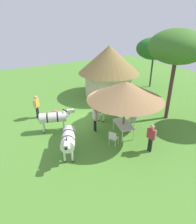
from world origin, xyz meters
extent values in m
plane|color=#528B31|center=(0.00, 0.00, 0.00)|extent=(36.00, 36.00, 0.00)
cylinder|color=beige|center=(-3.66, 4.07, 1.01)|extent=(4.14, 4.14, 2.02)
cone|color=olive|center=(-3.66, 4.07, 3.17)|extent=(5.29, 5.29, 2.30)
cylinder|color=brown|center=(2.58, 1.22, 1.16)|extent=(0.10, 0.10, 2.32)
cone|color=#967146|center=(2.58, 1.22, 2.84)|extent=(4.33, 4.33, 1.03)
cube|color=silver|center=(2.58, 1.22, 0.72)|extent=(1.72, 1.15, 0.04)
cylinder|color=silver|center=(1.95, 1.73, 0.35)|extent=(0.06, 0.06, 0.70)
cylinder|color=silver|center=(3.37, 1.39, 0.35)|extent=(0.06, 0.06, 0.70)
cylinder|color=silver|center=(1.80, 1.05, 0.35)|extent=(0.06, 0.06, 0.70)
cylinder|color=silver|center=(3.21, 0.72, 0.35)|extent=(0.06, 0.06, 0.70)
cube|color=silver|center=(3.20, 0.15, 0.45)|extent=(0.59, 0.58, 0.04)
cube|color=silver|center=(3.29, -0.02, 0.68)|extent=(0.40, 0.25, 0.45)
cylinder|color=silver|center=(2.94, 0.21, 0.23)|extent=(0.04, 0.04, 0.45)
cylinder|color=silver|center=(3.27, 0.40, 0.23)|extent=(0.04, 0.04, 0.45)
cylinder|color=silver|center=(3.12, -0.10, 0.23)|extent=(0.04, 0.04, 0.45)
cylinder|color=silver|center=(3.45, 0.09, 0.23)|extent=(0.04, 0.04, 0.45)
cube|color=silver|center=(2.02, 2.32, 0.45)|extent=(0.58, 0.57, 0.04)
cube|color=silver|center=(1.93, 2.49, 0.68)|extent=(0.41, 0.24, 0.45)
cylinder|color=silver|center=(2.27, 2.25, 0.23)|extent=(0.04, 0.04, 0.45)
cylinder|color=silver|center=(1.93, 2.08, 0.23)|extent=(0.04, 0.04, 0.45)
cylinder|color=silver|center=(2.11, 2.57, 0.23)|extent=(0.04, 0.04, 0.45)
cylinder|color=silver|center=(1.77, 2.40, 0.23)|extent=(0.04, 0.04, 0.45)
cylinder|color=black|center=(1.29, -0.03, 0.41)|extent=(0.12, 0.12, 0.82)
cylinder|color=black|center=(1.43, -0.05, 0.41)|extent=(0.12, 0.12, 0.82)
cube|color=beige|center=(1.36, -0.04, 1.10)|extent=(0.46, 0.24, 0.58)
cylinder|color=#9B7755|center=(1.11, -0.02, 1.12)|extent=(0.08, 0.08, 0.54)
cylinder|color=#9B7755|center=(1.61, -0.06, 1.12)|extent=(0.08, 0.08, 0.54)
sphere|color=#9B7755|center=(1.36, -0.04, 1.52)|extent=(0.22, 0.22, 0.22)
cylinder|color=black|center=(4.56, 1.49, 0.40)|extent=(0.12, 0.12, 0.80)
cylinder|color=black|center=(4.70, 1.51, 0.40)|extent=(0.12, 0.12, 0.80)
cube|color=#B23341|center=(4.63, 1.50, 1.08)|extent=(0.46, 0.26, 0.57)
cylinder|color=tan|center=(4.38, 1.46, 1.10)|extent=(0.08, 0.08, 0.53)
cylinder|color=tan|center=(4.87, 1.53, 1.10)|extent=(0.08, 0.08, 0.53)
sphere|color=tan|center=(4.63, 1.50, 1.49)|extent=(0.22, 0.22, 0.22)
cylinder|color=black|center=(-2.25, -2.65, 0.41)|extent=(0.12, 0.12, 0.83)
cylinder|color=black|center=(-2.15, -2.75, 0.41)|extent=(0.12, 0.12, 0.83)
cube|color=gold|center=(-2.20, -2.70, 1.12)|extent=(0.47, 0.46, 0.59)
cylinder|color=tan|center=(-2.38, -2.53, 1.14)|extent=(0.09, 0.09, 0.55)
cylinder|color=tan|center=(-2.02, -2.88, 1.14)|extent=(0.09, 0.09, 0.55)
sphere|color=tan|center=(-2.20, -2.70, 1.55)|extent=(0.22, 0.22, 0.22)
cube|color=#CE4648|center=(-1.94, -1.46, 0.22)|extent=(0.76, 0.75, 0.03)
cube|color=white|center=(-1.72, -1.63, 0.45)|extent=(0.74, 0.74, 0.33)
cube|color=beige|center=(-2.06, -1.70, 0.11)|extent=(0.49, 0.42, 0.22)
cube|color=beige|center=(-1.73, -1.29, 0.11)|extent=(0.49, 0.42, 0.22)
cylinder|color=silver|center=(0.07, 1.36, 1.04)|extent=(1.56, 1.65, 0.66)
cylinder|color=black|center=(0.29, 1.12, 1.04)|extent=(0.56, 0.50, 0.67)
cylinder|color=black|center=(-0.12, 1.58, 1.04)|extent=(0.56, 0.50, 0.67)
cylinder|color=silver|center=(-0.46, 1.97, 1.22)|extent=(0.58, 0.60, 0.50)
cube|color=silver|center=(-0.64, 2.18, 1.38)|extent=(0.40, 0.42, 0.20)
cube|color=black|center=(-0.76, 2.32, 1.35)|extent=(0.17, 0.17, 0.12)
cube|color=black|center=(-0.46, 1.97, 1.42)|extent=(0.27, 0.30, 0.28)
cylinder|color=silver|center=(-0.47, 1.71, 0.39)|extent=(0.11, 0.11, 0.79)
cylinder|color=black|center=(-0.47, 1.71, 0.03)|extent=(0.13, 0.13, 0.06)
cylinder|color=silver|center=(-0.20, 1.95, 0.39)|extent=(0.11, 0.11, 0.79)
cylinder|color=black|center=(-0.20, 1.95, 0.03)|extent=(0.13, 0.13, 0.06)
cylinder|color=silver|center=(0.34, 0.78, 0.39)|extent=(0.11, 0.11, 0.79)
cylinder|color=black|center=(0.34, 0.78, 0.03)|extent=(0.13, 0.13, 0.06)
cylinder|color=silver|center=(0.61, 1.02, 0.39)|extent=(0.11, 0.11, 0.79)
cylinder|color=black|center=(0.61, 1.02, 0.03)|extent=(0.13, 0.13, 0.06)
cylinder|color=black|center=(0.64, 0.72, 0.94)|extent=(0.19, 0.21, 0.53)
cylinder|color=silver|center=(2.79, -2.34, 0.97)|extent=(1.70, 1.29, 0.69)
cylinder|color=black|center=(2.51, -2.21, 0.97)|extent=(0.38, 0.67, 0.70)
cylinder|color=black|center=(3.04, -2.47, 0.97)|extent=(0.38, 0.67, 0.70)
cylinder|color=silver|center=(3.49, -2.68, 1.15)|extent=(0.63, 0.52, 0.51)
cube|color=silver|center=(3.74, -2.80, 1.31)|extent=(0.44, 0.34, 0.20)
cube|color=black|center=(3.91, -2.88, 1.28)|extent=(0.16, 0.16, 0.12)
cube|color=black|center=(3.49, -2.68, 1.35)|extent=(0.35, 0.19, 0.28)
cylinder|color=silver|center=(3.41, -2.43, 0.36)|extent=(0.11, 0.11, 0.72)
cylinder|color=black|center=(3.41, -2.43, 0.03)|extent=(0.13, 0.13, 0.06)
cylinder|color=silver|center=(3.24, -2.77, 0.36)|extent=(0.11, 0.11, 0.72)
cylinder|color=black|center=(3.24, -2.77, 0.03)|extent=(0.13, 0.13, 0.06)
cylinder|color=silver|center=(2.34, -1.92, 0.36)|extent=(0.11, 0.11, 0.72)
cylinder|color=black|center=(2.34, -1.92, 0.03)|extent=(0.13, 0.13, 0.06)
cylinder|color=silver|center=(2.18, -2.26, 0.36)|extent=(0.11, 0.11, 0.72)
cylinder|color=black|center=(2.18, -2.26, 0.03)|extent=(0.13, 0.13, 0.06)
cylinder|color=black|center=(2.05, -1.99, 0.87)|extent=(0.23, 0.15, 0.53)
cylinder|color=silver|center=(0.08, -2.28, 0.93)|extent=(1.10, 1.72, 0.60)
cylinder|color=black|center=(-0.03, -2.59, 0.93)|extent=(0.61, 0.28, 0.62)
cylinder|color=black|center=(0.18, -2.01, 0.93)|extent=(0.61, 0.28, 0.62)
cylinder|color=silver|center=(0.34, -1.52, 1.11)|extent=(0.43, 0.58, 0.48)
cube|color=silver|center=(0.44, -1.26, 1.27)|extent=(0.30, 0.44, 0.20)
cube|color=black|center=(0.50, -1.09, 1.24)|extent=(0.15, 0.15, 0.12)
cube|color=black|center=(0.34, -1.52, 1.31)|extent=(0.16, 0.36, 0.28)
cylinder|color=silver|center=(0.12, -1.65, 0.35)|extent=(0.11, 0.11, 0.70)
cylinder|color=black|center=(0.12, -1.65, 0.03)|extent=(0.13, 0.13, 0.06)
cylinder|color=silver|center=(0.44, -1.76, 0.35)|extent=(0.11, 0.11, 0.70)
cylinder|color=black|center=(0.44, -1.76, 0.03)|extent=(0.13, 0.13, 0.06)
cylinder|color=silver|center=(-0.28, -2.80, 0.35)|extent=(0.11, 0.11, 0.70)
cylinder|color=black|center=(-0.28, -2.80, 0.03)|extent=(0.13, 0.13, 0.06)
cylinder|color=silver|center=(0.04, -2.91, 0.35)|extent=(0.11, 0.11, 0.70)
cylinder|color=black|center=(0.04, -2.91, 0.03)|extent=(0.13, 0.13, 0.06)
cylinder|color=black|center=(-0.20, -3.09, 0.83)|extent=(0.12, 0.24, 0.53)
cylinder|color=#443E32|center=(-3.50, 8.93, 1.39)|extent=(0.17, 0.17, 2.79)
ellipsoid|color=#1E631E|center=(-3.50, 8.93, 3.71)|extent=(3.34, 3.34, 2.01)
cylinder|color=#53302F|center=(2.26, 5.18, 1.94)|extent=(0.25, 0.25, 3.89)
ellipsoid|color=#3C7326|center=(2.26, 5.18, 4.85)|extent=(3.51, 3.51, 2.11)
camera|label=1|loc=(10.98, -5.23, 6.63)|focal=32.37mm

